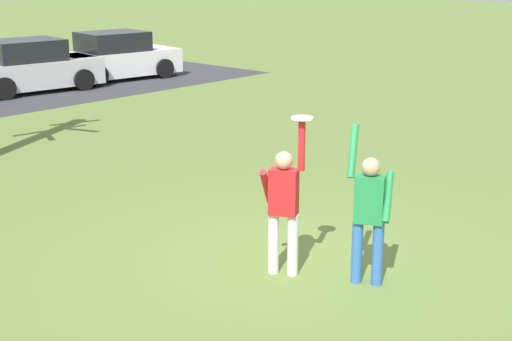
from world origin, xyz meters
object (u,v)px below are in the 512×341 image
at_px(frisbee_disc, 302,118).
at_px(parked_car_silver, 30,68).
at_px(person_catcher, 283,202).
at_px(parked_car_white, 116,57).
at_px(person_defender, 369,210).

height_order(frisbee_disc, parked_car_silver, frisbee_disc).
relative_size(person_catcher, parked_car_silver, 0.48).
height_order(person_catcher, parked_car_white, person_catcher).
bearing_deg(parked_car_silver, parked_car_white, 7.33).
height_order(person_catcher, frisbee_disc, frisbee_disc).
relative_size(person_defender, frisbee_disc, 7.36).
distance_m(person_defender, parked_car_silver, 16.59).
bearing_deg(person_catcher, person_defender, 0.00).
bearing_deg(frisbee_disc, person_catcher, 115.84).
height_order(person_catcher, person_defender, person_catcher).
relative_size(frisbee_disc, parked_car_white, 0.06).
bearing_deg(person_defender, parked_car_white, -53.87).
distance_m(person_defender, parked_car_white, 17.88).
height_order(person_defender, parked_car_silver, person_defender).
xyz_separation_m(frisbee_disc, parked_car_silver, (5.47, 15.00, -1.37)).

